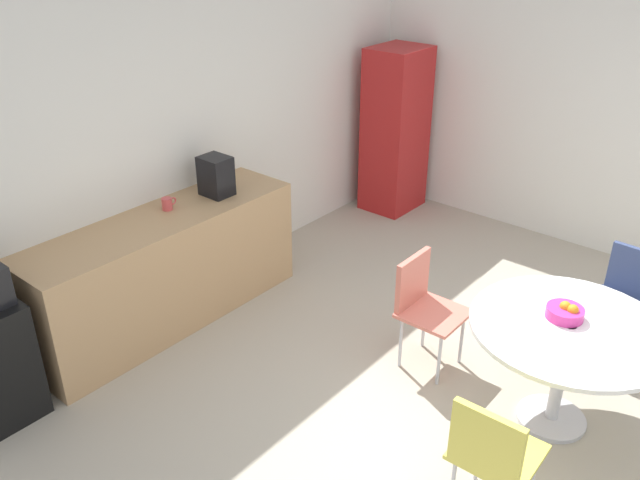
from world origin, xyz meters
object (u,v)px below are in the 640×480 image
chair_yellow (491,451)px  chair_coral (423,299)px  round_table (567,342)px  coffee_maker (216,176)px  mug_white (167,204)px  locker_cabinet (395,130)px  fruit_bowl (565,312)px  chair_navy (627,292)px

chair_yellow → chair_coral: bearing=45.9°
chair_coral → chair_yellow: bearing=-134.1°
round_table → coffee_maker: 2.88m
round_table → coffee_maker: coffee_maker is taller
round_table → mug_white: mug_white is taller
locker_cabinet → chair_coral: bearing=-141.5°
locker_cabinet → round_table: 3.49m
chair_coral → coffee_maker: 1.91m
chair_coral → locker_cabinet: bearing=38.5°
round_table → fruit_bowl: bearing=45.7°
chair_coral → fruit_bowl: (0.06, -0.96, 0.26)m
round_table → chair_coral: bearing=90.3°
chair_coral → chair_yellow: (-1.01, -1.04, 0.00)m
coffee_maker → chair_coral: bearing=-82.1°
locker_cabinet → mug_white: 2.86m
chair_coral → coffee_maker: (-0.25, 1.82, 0.54)m
chair_coral → chair_navy: (1.02, -1.08, 0.00)m
chair_coral → round_table: bearing=-89.7°
fruit_bowl → mug_white: size_ratio=1.76×
coffee_maker → chair_yellow: bearing=-104.9°
mug_white → chair_yellow: bearing=-96.2°
chair_yellow → coffee_maker: coffee_maker is taller
chair_navy → round_table: bearing=176.7°
locker_cabinet → fruit_bowl: size_ratio=7.60×
mug_white → chair_navy: bearing=-60.0°
round_table → mug_white: bearing=103.5°
locker_cabinet → chair_navy: bearing=-112.2°
round_table → chair_navy: (1.01, -0.06, -0.10)m
locker_cabinet → coffee_maker: (-2.41, 0.10, 0.20)m
fruit_bowl → mug_white: 2.95m
locker_cabinet → chair_yellow: (-3.17, -2.76, -0.34)m
chair_yellow → chair_navy: bearing=-1.0°
locker_cabinet → mug_white: bearing=176.5°
chair_coral → mug_white: bearing=110.1°
locker_cabinet → coffee_maker: 2.42m
fruit_bowl → mug_white: (-0.76, 2.85, 0.16)m
locker_cabinet → coffee_maker: bearing=177.6°
locker_cabinet → chair_yellow: bearing=-139.0°
locker_cabinet → chair_coral: size_ratio=2.08×
chair_navy → mug_white: size_ratio=6.43×
round_table → chair_yellow: size_ratio=1.44×
chair_yellow → coffee_maker: bearing=75.1°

